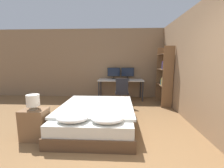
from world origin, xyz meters
TOP-DOWN VIEW (x-y plane):
  - wall_back at (0.00, 4.27)m, footprint 12.00×0.06m
  - wall_side_right at (1.86, 1.50)m, footprint 0.06×12.00m
  - bed at (-0.35, 1.39)m, footprint 1.61×2.00m
  - nightstand at (-1.42, 0.82)m, footprint 0.46×0.34m
  - bedside_lamp at (-1.42, 0.82)m, footprint 0.23×0.23m
  - desk at (0.20, 3.86)m, footprint 1.69×0.68m
  - monitor_left at (-0.07, 4.10)m, footprint 0.50×0.16m
  - monitor_right at (0.47, 4.10)m, footprint 0.50×0.16m
  - keyboard at (0.20, 3.63)m, footprint 0.39×0.13m
  - computer_mouse at (0.49, 3.63)m, footprint 0.07×0.05m
  - office_chair at (0.24, 3.07)m, footprint 0.52×0.52m
  - bookshelf at (1.65, 3.18)m, footprint 0.33×0.81m

SIDE VIEW (x-z plane):
  - bed at x=-0.35m, z-range -0.04..0.52m
  - nightstand at x=-1.42m, z-range 0.00..0.58m
  - office_chair at x=0.24m, z-range -0.10..0.81m
  - desk at x=0.20m, z-range 0.30..1.06m
  - bedside_lamp at x=-1.42m, z-range 0.61..0.89m
  - keyboard at x=0.20m, z-range 0.76..0.78m
  - computer_mouse at x=0.49m, z-range 0.76..0.79m
  - monitor_left at x=-0.07m, z-range 0.79..1.23m
  - monitor_right at x=0.47m, z-range 0.79..1.23m
  - bookshelf at x=1.65m, z-range 0.08..2.00m
  - wall_back at x=0.00m, z-range 0.00..2.70m
  - wall_side_right at x=1.86m, z-range 0.00..2.70m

